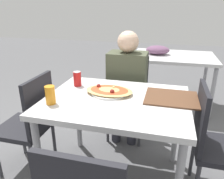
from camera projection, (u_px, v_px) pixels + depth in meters
The scene contains 11 objects.
ground_plane at pixel (116, 177), 1.89m from camera, with size 14.00×14.00×0.00m, color #59595B.
dining_table at pixel (116, 109), 1.65m from camera, with size 1.06×0.82×0.74m.
chair_far_seated at pixel (128, 93), 2.39m from camera, with size 0.40×0.40×0.89m.
chair_side_left at pixel (30, 121), 1.81m from camera, with size 0.40×0.40×0.89m.
chair_side_right at pixel (214, 140), 1.56m from camera, with size 0.40×0.40×0.89m.
person_seated at pixel (127, 80), 2.21m from camera, with size 0.38×0.28×1.17m.
pizza_main at pixel (109, 91), 1.71m from camera, with size 0.39×0.28×0.06m.
soda_can at pixel (77, 79), 1.86m from camera, with size 0.07×0.07×0.12m.
drink_glass at pixel (50, 95), 1.52m from camera, with size 0.07×0.07×0.13m.
serving_tray at pixel (171, 98), 1.62m from camera, with size 0.38×0.33×0.01m.
background_table at pixel (170, 59), 3.02m from camera, with size 1.10×0.80×0.86m.
Camera 1 is at (0.35, -1.44, 1.40)m, focal length 35.00 mm.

